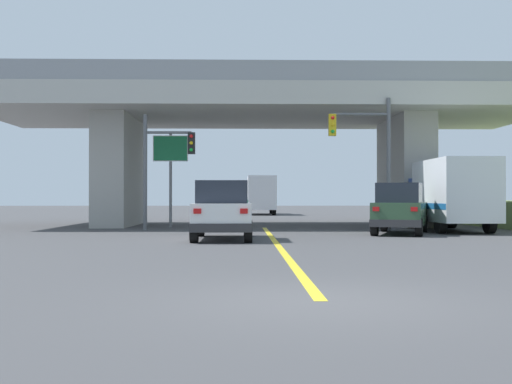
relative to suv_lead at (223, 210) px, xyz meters
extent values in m
plane|color=#424244|center=(1.76, 11.06, -1.01)|extent=(160.00, 160.00, 0.00)
cube|color=#B7B5AD|center=(1.76, 11.06, 5.10)|extent=(28.25, 10.24, 1.06)
cube|color=#A8A69F|center=(-5.69, 11.06, 1.78)|extent=(1.63, 6.14, 5.59)
cube|color=#A8A69F|center=(9.21, 11.06, 1.78)|extent=(1.63, 6.14, 5.59)
cube|color=gray|center=(1.76, 6.09, 6.08)|extent=(28.25, 0.20, 0.90)
cube|color=gray|center=(1.76, 16.02, 6.08)|extent=(28.25, 0.20, 0.90)
cube|color=yellow|center=(1.76, -2.32, -1.01)|extent=(0.20, 21.88, 0.01)
cube|color=silver|center=(0.00, 0.11, -0.20)|extent=(1.94, 4.52, 0.90)
cube|color=#1E232D|center=(0.00, -0.22, 0.63)|extent=(1.71, 2.48, 0.76)
cube|color=#2D2D30|center=(0.00, -2.09, -0.51)|extent=(1.98, 0.20, 0.28)
cube|color=red|center=(-0.73, -2.16, 0.02)|extent=(0.24, 0.06, 0.16)
cube|color=red|center=(0.73, -2.16, 0.02)|extent=(0.24, 0.06, 0.16)
cylinder|color=black|center=(-0.87, 1.82, -0.65)|extent=(0.26, 0.72, 0.72)
cylinder|color=black|center=(0.87, 1.82, -0.65)|extent=(0.26, 0.72, 0.72)
cylinder|color=black|center=(-0.87, -1.59, -0.65)|extent=(0.26, 0.72, 0.72)
cylinder|color=black|center=(0.87, -1.59, -0.65)|extent=(0.26, 0.72, 0.72)
cube|color=#2D4C33|center=(7.01, 3.22, -0.20)|extent=(3.15, 4.67, 0.90)
cube|color=#1E232D|center=(6.90, 2.92, 0.63)|extent=(2.31, 2.77, 0.76)
cube|color=#2D2D30|center=(6.32, 1.24, -0.51)|extent=(1.84, 0.80, 0.28)
cube|color=red|center=(5.64, 1.40, 0.02)|extent=(0.25, 0.14, 0.16)
cube|color=red|center=(6.95, 0.95, 0.02)|extent=(0.25, 0.14, 0.16)
cylinder|color=black|center=(6.76, 5.00, -0.65)|extent=(0.48, 0.77, 0.72)
cylinder|color=black|center=(8.31, 4.47, -0.65)|extent=(0.48, 0.77, 0.72)
cylinder|color=black|center=(5.71, 1.98, -0.65)|extent=(0.48, 0.77, 0.72)
cylinder|color=black|center=(7.26, 1.44, -0.65)|extent=(0.48, 0.77, 0.72)
cube|color=navy|center=(9.69, 8.09, 0.39)|extent=(2.20, 2.00, 1.90)
cube|color=silver|center=(9.69, 4.64, 0.74)|extent=(2.31, 4.91, 2.60)
cube|color=#195999|center=(9.69, 4.64, 0.09)|extent=(2.33, 4.81, 0.24)
cylinder|color=black|center=(8.69, 8.09, -0.56)|extent=(0.30, 0.90, 0.90)
cylinder|color=black|center=(10.69, 8.09, -0.56)|extent=(0.30, 0.90, 0.90)
cylinder|color=black|center=(8.69, 3.41, -0.56)|extent=(0.30, 0.90, 0.90)
cylinder|color=black|center=(10.69, 3.41, -0.56)|extent=(0.30, 0.90, 0.90)
cylinder|color=#56595E|center=(7.15, 5.83, 1.91)|extent=(0.18, 0.18, 5.85)
cylinder|color=#56595E|center=(5.90, 5.83, 4.11)|extent=(2.49, 0.12, 0.12)
cube|color=gold|center=(4.66, 5.83, 3.63)|extent=(0.32, 0.26, 0.96)
sphere|color=red|center=(4.66, 5.68, 3.93)|extent=(0.16, 0.16, 0.16)
sphere|color=gold|center=(4.66, 5.68, 3.63)|extent=(0.16, 0.16, 0.16)
sphere|color=green|center=(4.66, 5.68, 3.33)|extent=(0.16, 0.16, 0.16)
cylinder|color=#56595E|center=(-3.63, 6.37, 1.56)|extent=(0.18, 0.18, 5.16)
cylinder|color=#56595E|center=(-2.60, 6.37, 3.34)|extent=(2.06, 0.12, 0.12)
cube|color=black|center=(-1.57, 6.37, 2.86)|extent=(0.32, 0.26, 0.96)
sphere|color=red|center=(-1.57, 6.22, 3.16)|extent=(0.16, 0.16, 0.16)
sphere|color=gold|center=(-1.57, 6.22, 2.86)|extent=(0.16, 0.16, 0.16)
sphere|color=green|center=(-1.57, 6.22, 2.56)|extent=(0.16, 0.16, 0.16)
cylinder|color=slate|center=(-2.81, 9.17, 1.31)|extent=(0.14, 0.14, 4.65)
cube|color=#197242|center=(-2.81, 9.11, 2.84)|extent=(1.63, 0.08, 1.19)
cube|color=white|center=(-2.81, 9.10, 2.84)|extent=(1.71, 0.04, 1.27)
cube|color=silver|center=(2.36, 35.25, 0.39)|extent=(2.20, 2.00, 1.90)
cube|color=silver|center=(2.36, 31.65, 0.83)|extent=(2.31, 5.20, 2.79)
cube|color=#197F4C|center=(2.36, 31.65, 0.13)|extent=(2.33, 5.10, 0.24)
cylinder|color=black|center=(1.36, 35.25, -0.56)|extent=(0.30, 0.90, 0.90)
cylinder|color=black|center=(3.36, 35.25, -0.56)|extent=(0.30, 0.90, 0.90)
cylinder|color=black|center=(1.36, 30.35, -0.56)|extent=(0.30, 0.90, 0.90)
cylinder|color=black|center=(3.36, 30.35, -0.56)|extent=(0.30, 0.90, 0.90)
camera|label=1|loc=(0.64, -22.22, 0.44)|focal=44.97mm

